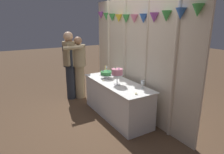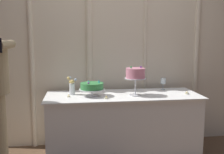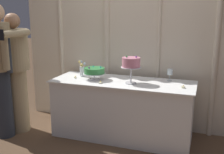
{
  "view_description": "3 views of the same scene",
  "coord_description": "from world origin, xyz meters",
  "px_view_note": "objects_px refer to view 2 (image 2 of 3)",
  "views": [
    {
      "loc": [
        3.35,
        -1.97,
        2.0
      ],
      "look_at": [
        -0.24,
        0.12,
        0.82
      ],
      "focal_mm": 31.67,
      "sensor_mm": 36.0,
      "label": 1
    },
    {
      "loc": [
        -0.55,
        -3.0,
        1.45
      ],
      "look_at": [
        -0.12,
        0.23,
        0.96
      ],
      "focal_mm": 42.89,
      "sensor_mm": 36.0,
      "label": 2
    },
    {
      "loc": [
        0.99,
        -3.13,
        1.62
      ],
      "look_at": [
        -0.11,
        0.01,
        0.83
      ],
      "focal_mm": 43.43,
      "sensor_mm": 36.0,
      "label": 3
    }
  ],
  "objects_px": {
    "cake_display_nearleft": "(92,87)",
    "tealight_near_left": "(106,98)",
    "tealight_far_left": "(69,96)",
    "cake_table": "(123,125)",
    "cake_display_nearright": "(135,74)",
    "flower_vase": "(72,86)",
    "wine_glass": "(163,81)",
    "tealight_near_right": "(187,93)"
  },
  "relations": [
    {
      "from": "cake_display_nearright",
      "to": "tealight_far_left",
      "type": "bearing_deg",
      "value": 178.58
    },
    {
      "from": "flower_vase",
      "to": "tealight_near_right",
      "type": "relative_size",
      "value": 4.52
    },
    {
      "from": "flower_vase",
      "to": "tealight_near_right",
      "type": "xyz_separation_m",
      "value": [
        1.38,
        -0.15,
        -0.09
      ]
    },
    {
      "from": "cake_table",
      "to": "cake_display_nearright",
      "type": "relative_size",
      "value": 5.25
    },
    {
      "from": "cake_display_nearleft",
      "to": "tealight_far_left",
      "type": "relative_size",
      "value": 8.42
    },
    {
      "from": "cake_table",
      "to": "cake_display_nearright",
      "type": "height_order",
      "value": "cake_display_nearright"
    },
    {
      "from": "wine_glass",
      "to": "tealight_near_right",
      "type": "bearing_deg",
      "value": -56.54
    },
    {
      "from": "cake_table",
      "to": "wine_glass",
      "type": "distance_m",
      "value": 0.79
    },
    {
      "from": "flower_vase",
      "to": "tealight_near_right",
      "type": "height_order",
      "value": "flower_vase"
    },
    {
      "from": "cake_display_nearleft",
      "to": "tealight_far_left",
      "type": "xyz_separation_m",
      "value": [
        -0.27,
        -0.02,
        -0.1
      ]
    },
    {
      "from": "cake_display_nearright",
      "to": "wine_glass",
      "type": "bearing_deg",
      "value": 34.25
    },
    {
      "from": "cake_table",
      "to": "tealight_near_left",
      "type": "distance_m",
      "value": 0.49
    },
    {
      "from": "tealight_far_left",
      "to": "wine_glass",
      "type": "bearing_deg",
      "value": 12.94
    },
    {
      "from": "tealight_near_left",
      "to": "wine_glass",
      "type": "bearing_deg",
      "value": 28.01
    },
    {
      "from": "tealight_far_left",
      "to": "tealight_near_left",
      "type": "xyz_separation_m",
      "value": [
        0.42,
        -0.14,
        -0.0
      ]
    },
    {
      "from": "tealight_far_left",
      "to": "cake_display_nearright",
      "type": "bearing_deg",
      "value": -1.42
    },
    {
      "from": "tealight_far_left",
      "to": "tealight_near_left",
      "type": "bearing_deg",
      "value": -18.89
    },
    {
      "from": "wine_glass",
      "to": "tealight_far_left",
      "type": "xyz_separation_m",
      "value": [
        -1.21,
        -0.28,
        -0.1
      ]
    },
    {
      "from": "wine_glass",
      "to": "cake_display_nearleft",
      "type": "bearing_deg",
      "value": -164.61
    },
    {
      "from": "tealight_near_right",
      "to": "tealight_near_left",
      "type": "bearing_deg",
      "value": -173.06
    },
    {
      "from": "wine_glass",
      "to": "tealight_near_right",
      "type": "distance_m",
      "value": 0.38
    },
    {
      "from": "flower_vase",
      "to": "cake_display_nearleft",
      "type": "bearing_deg",
      "value": -25.73
    },
    {
      "from": "cake_display_nearleft",
      "to": "cake_display_nearright",
      "type": "distance_m",
      "value": 0.53
    },
    {
      "from": "cake_display_nearleft",
      "to": "flower_vase",
      "type": "xyz_separation_m",
      "value": [
        -0.23,
        0.11,
        -0.01
      ]
    },
    {
      "from": "tealight_far_left",
      "to": "tealight_near_left",
      "type": "distance_m",
      "value": 0.44
    },
    {
      "from": "wine_glass",
      "to": "tealight_near_left",
      "type": "distance_m",
      "value": 0.91
    },
    {
      "from": "cake_table",
      "to": "tealight_far_left",
      "type": "bearing_deg",
      "value": -175.13
    },
    {
      "from": "wine_glass",
      "to": "tealight_near_left",
      "type": "relative_size",
      "value": 3.37
    },
    {
      "from": "cake_display_nearright",
      "to": "flower_vase",
      "type": "height_order",
      "value": "cake_display_nearright"
    },
    {
      "from": "flower_vase",
      "to": "tealight_near_left",
      "type": "distance_m",
      "value": 0.48
    },
    {
      "from": "wine_glass",
      "to": "tealight_near_left",
      "type": "bearing_deg",
      "value": -151.99
    },
    {
      "from": "flower_vase",
      "to": "tealight_far_left",
      "type": "height_order",
      "value": "flower_vase"
    },
    {
      "from": "flower_vase",
      "to": "cake_table",
      "type": "bearing_deg",
      "value": -7.22
    },
    {
      "from": "wine_glass",
      "to": "flower_vase",
      "type": "bearing_deg",
      "value": -172.88
    },
    {
      "from": "flower_vase",
      "to": "tealight_far_left",
      "type": "distance_m",
      "value": 0.16
    },
    {
      "from": "flower_vase",
      "to": "tealight_near_left",
      "type": "height_order",
      "value": "flower_vase"
    },
    {
      "from": "tealight_far_left",
      "to": "tealight_near_right",
      "type": "height_order",
      "value": "tealight_near_right"
    },
    {
      "from": "cake_display_nearleft",
      "to": "cake_display_nearright",
      "type": "bearing_deg",
      "value": -4.32
    },
    {
      "from": "cake_display_nearleft",
      "to": "tealight_near_left",
      "type": "height_order",
      "value": "cake_display_nearleft"
    },
    {
      "from": "cake_display_nearleft",
      "to": "cake_display_nearright",
      "type": "xyz_separation_m",
      "value": [
        0.51,
        -0.04,
        0.14
      ]
    },
    {
      "from": "cake_display_nearright",
      "to": "flower_vase",
      "type": "relative_size",
      "value": 1.61
    },
    {
      "from": "tealight_far_left",
      "to": "tealight_near_right",
      "type": "distance_m",
      "value": 1.41
    }
  ]
}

